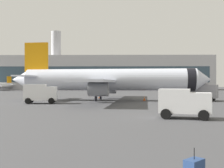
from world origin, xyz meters
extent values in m
cylinder|color=silver|center=(-1.35, 45.37, 3.70)|extent=(30.23, 6.93, 3.80)
cone|color=silver|center=(14.76, 43.67, 3.70)|extent=(2.77, 3.84, 3.61)
cone|color=silver|center=(-17.85, 47.12, 3.70)|extent=(3.54, 3.74, 3.42)
cylinder|color=black|center=(12.58, 43.90, 3.70)|extent=(1.80, 4.00, 3.88)
cube|color=silver|center=(-1.50, 53.43, 3.40)|extent=(6.46, 16.42, 0.36)
cube|color=silver|center=(-3.18, 37.52, 3.40)|extent=(6.46, 16.42, 0.36)
cylinder|color=gray|center=(-1.76, 50.95, 2.10)|extent=(3.41, 2.52, 2.20)
cylinder|color=gray|center=(-2.92, 40.01, 2.10)|extent=(3.41, 2.52, 2.20)
cube|color=orange|center=(-14.77, 46.79, 7.30)|extent=(4.41, 0.82, 6.40)
cube|color=silver|center=(-14.93, 50.03, 4.30)|extent=(3.22, 6.24, 0.24)
cube|color=silver|center=(-15.61, 43.66, 4.30)|extent=(3.22, 6.24, 0.24)
cylinder|color=black|center=(10.59, 44.11, 0.90)|extent=(0.36, 0.36, 1.80)
cylinder|color=black|center=(-3.08, 47.97, 0.90)|extent=(0.44, 0.44, 1.80)
cylinder|color=black|center=(-3.59, 43.20, 0.90)|extent=(0.44, 0.44, 1.80)
cone|color=white|center=(-44.37, 113.41, 2.06)|extent=(2.60, 2.58, 1.90)
cube|color=orange|center=(-45.45, 112.07, 4.06)|extent=(1.69, 2.03, 3.56)
cube|color=white|center=(-43.89, 111.17, 2.39)|extent=(3.50, 3.22, 0.13)
cube|color=white|center=(-46.66, 113.40, 2.39)|extent=(3.50, 3.22, 0.13)
cube|color=white|center=(-9.99, 38.31, 1.52)|extent=(1.96, 2.40, 2.04)
cube|color=#1E232D|center=(-9.28, 38.40, 2.00)|extent=(0.34, 1.97, 0.84)
cube|color=white|center=(-12.37, 37.99, 1.70)|extent=(3.38, 2.59, 2.40)
cylinder|color=black|center=(-10.02, 39.46, 0.45)|extent=(0.92, 0.34, 0.90)
cylinder|color=black|center=(-9.72, 37.18, 0.45)|extent=(0.92, 0.34, 0.90)
cylinder|color=black|center=(-13.35, 39.02, 0.45)|extent=(0.92, 0.34, 0.90)
cylinder|color=black|center=(-13.05, 36.74, 0.45)|extent=(0.92, 0.34, 0.90)
cube|color=gray|center=(16.24, 43.89, 1.64)|extent=(2.65, 2.92, 2.29)
cube|color=#1E232D|center=(16.86, 43.54, 2.18)|extent=(1.14, 1.91, 0.95)
cube|color=gray|center=(13.64, 45.39, 1.85)|extent=(4.94, 4.23, 2.70)
cylinder|color=black|center=(16.81, 45.01, 0.45)|extent=(0.89, 0.64, 0.90)
cylinder|color=black|center=(15.57, 42.84, 0.45)|extent=(0.89, 0.64, 0.90)
cylinder|color=black|center=(13.17, 47.10, 0.45)|extent=(0.89, 0.64, 0.90)
cylinder|color=black|center=(11.93, 44.93, 0.45)|extent=(0.89, 0.64, 0.90)
cube|color=white|center=(7.24, 20.50, 1.39)|extent=(2.25, 2.41, 1.78)
cube|color=#1E232D|center=(7.96, 20.30, 1.81)|extent=(0.58, 1.75, 0.74)
cube|color=white|center=(5.13, 21.11, 1.55)|extent=(3.09, 2.65, 2.10)
cylinder|color=black|center=(7.75, 21.45, 0.45)|extent=(0.93, 0.46, 0.90)
cylinder|color=black|center=(7.17, 19.43, 0.45)|extent=(0.93, 0.46, 0.90)
cylinder|color=black|center=(4.79, 22.31, 0.45)|extent=(0.93, 0.46, 0.90)
cylinder|color=black|center=(4.21, 20.29, 0.45)|extent=(0.93, 0.46, 0.90)
cube|color=#F2590C|center=(4.86, 45.34, 0.02)|extent=(0.44, 0.44, 0.04)
cone|color=#F2590C|center=(4.86, 45.34, 0.41)|extent=(0.36, 0.36, 0.73)
cylinder|color=white|center=(4.86, 45.34, 0.44)|extent=(0.23, 0.23, 0.10)
cube|color=#F2590C|center=(-3.53, 52.59, 0.02)|extent=(0.44, 0.44, 0.04)
cone|color=#F2590C|center=(-3.53, 52.59, 0.35)|extent=(0.36, 0.36, 0.62)
cylinder|color=white|center=(-3.53, 52.59, 0.38)|extent=(0.23, 0.23, 0.10)
cylinder|color=black|center=(2.45, 5.33, 0.92)|extent=(0.02, 0.02, 0.36)
cube|color=#B2B2B7|center=(-13.35, 123.29, 7.45)|extent=(109.97, 21.16, 14.91)
cube|color=#334756|center=(-13.35, 112.66, 6.71)|extent=(104.47, 0.10, 6.71)
cylinder|color=#B2B2B7|center=(-28.20, 123.29, 20.91)|extent=(4.40, 4.40, 12.00)
camera|label=1|loc=(0.03, -3.33, 3.14)|focal=44.12mm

